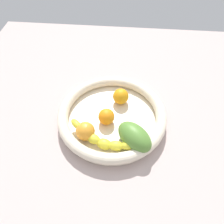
# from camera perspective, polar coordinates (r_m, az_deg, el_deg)

# --- Properties ---
(kitchen_counter) EXTENTS (1.20, 1.20, 0.03)m
(kitchen_counter) POSITION_cam_1_polar(r_m,az_deg,el_deg) (0.74, 0.00, -3.08)
(kitchen_counter) COLOR #B6A19D
(kitchen_counter) RESTS_ON ground
(fruit_bowl) EXTENTS (0.35, 0.35, 0.05)m
(fruit_bowl) POSITION_cam_1_polar(r_m,az_deg,el_deg) (0.70, 0.00, -1.09)
(fruit_bowl) COLOR beige
(fruit_bowl) RESTS_ON kitchen_counter
(banana_draped_left) EXTENTS (0.10, 0.24, 0.04)m
(banana_draped_left) POSITION_cam_1_polar(r_m,az_deg,el_deg) (0.63, -1.76, -7.33)
(banana_draped_left) COLOR yellow
(banana_draped_left) RESTS_ON fruit_bowl
(orange_front) EXTENTS (0.05, 0.05, 0.05)m
(orange_front) POSITION_cam_1_polar(r_m,az_deg,el_deg) (0.68, -1.46, -1.22)
(orange_front) COLOR orange
(orange_front) RESTS_ON fruit_bowl
(orange_mid_left) EXTENTS (0.06, 0.06, 0.06)m
(orange_mid_left) POSITION_cam_1_polar(r_m,az_deg,el_deg) (0.65, -6.95, -5.00)
(orange_mid_left) COLOR orange
(orange_mid_left) RESTS_ON fruit_bowl
(orange_mid_right) EXTENTS (0.05, 0.05, 0.05)m
(orange_mid_right) POSITION_cam_1_polar(r_m,az_deg,el_deg) (0.74, 2.30, 4.08)
(orange_mid_right) COLOR orange
(orange_mid_right) RESTS_ON fruit_bowl
(mango_green) EXTENTS (0.13, 0.13, 0.07)m
(mango_green) POSITION_cam_1_polar(r_m,az_deg,el_deg) (0.63, 5.88, -6.46)
(mango_green) COLOR #548433
(mango_green) RESTS_ON fruit_bowl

